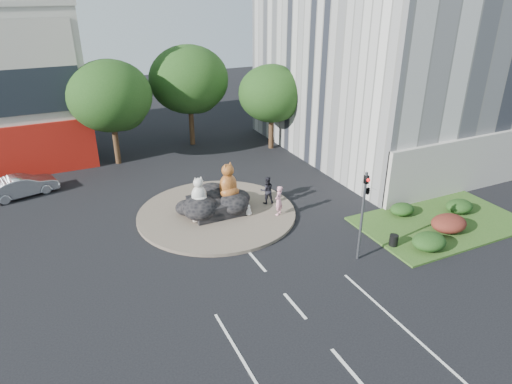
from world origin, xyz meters
The scene contains 21 objects.
ground centered at (0.00, 0.00, 0.00)m, with size 120.00×120.00×0.00m, color black.
roundabout_island centered at (0.00, 10.00, 0.10)m, with size 10.00×10.00×0.20m, color brown.
rock_plinth centered at (0.00, 10.00, 0.65)m, with size 3.20×2.60×0.90m, color black, non-canonical shape.
grass_verge centered at (12.00, 3.00, 0.06)m, with size 10.00×6.00×0.12m, color #224717.
tree_left centered at (-3.93, 22.06, 5.25)m, with size 6.46×6.46×8.27m.
tree_mid centered at (3.07, 24.06, 5.56)m, with size 6.84×6.84×8.76m.
tree_right centered at (9.07, 20.06, 4.63)m, with size 5.70×5.70×7.30m.
hedge_near_green centered at (9.00, 1.00, 0.57)m, with size 2.00×1.60×0.90m, color #1A3811.
hedge_red centered at (11.50, 2.00, 0.61)m, with size 2.20×1.76×0.99m, color #492213.
hedge_mid_green centered at (14.00, 3.50, 0.53)m, with size 1.80×1.44×0.81m, color #1A3811.
hedge_back_green centered at (10.50, 4.80, 0.48)m, with size 1.60×1.28×0.72m, color #1A3811.
traffic_light centered at (5.10, 2.00, 3.62)m, with size 0.44×1.24×5.00m.
street_lamp centered at (12.82, 8.00, 4.55)m, with size 2.34×0.22×8.06m.
cat_white centered at (-1.16, 9.83, 1.99)m, with size 1.07×0.93×1.79m, color beige, non-canonical shape.
cat_tabby centered at (0.84, 10.02, 2.25)m, with size 1.38×1.19×2.30m, color #C57229, non-canonical shape.
kitten_calico centered at (-1.64, 9.28, 0.62)m, with size 0.50×0.43×0.83m, color silver, non-canonical shape.
kitten_white centered at (1.65, 8.76, 0.56)m, with size 0.44×0.38×0.73m, color beige, non-canonical shape.
pedestrian_pink centered at (3.39, 8.03, 1.16)m, with size 0.70×0.46×1.92m, color pink.
pedestrian_dark centered at (3.45, 9.78, 1.13)m, with size 0.90×0.70×1.86m, color black.
parked_car centered at (-11.03, 18.39, 0.74)m, with size 1.56×4.48×1.48m, color #B0B2B9.
litter_bin centered at (7.50, 2.10, 0.44)m, with size 0.49×0.49×0.64m, color black.
Camera 1 is at (-8.79, -14.37, 13.48)m, focal length 32.00 mm.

